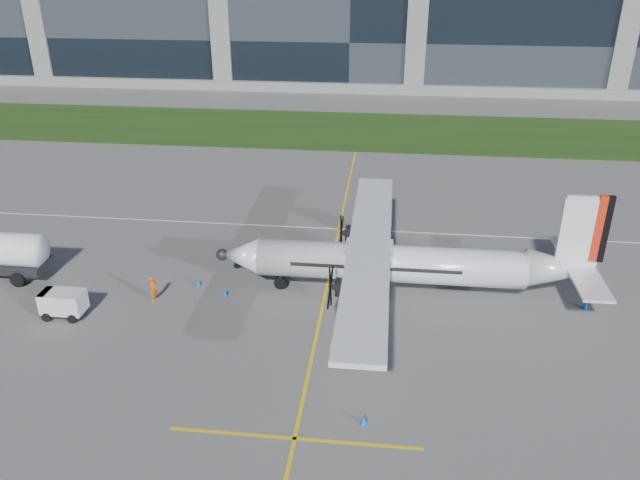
{
  "coord_description": "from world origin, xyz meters",
  "views": [
    {
      "loc": [
        6.73,
        -28.09,
        20.9
      ],
      "look_at": [
        2.49,
        8.88,
        3.27
      ],
      "focal_mm": 35.0,
      "sensor_mm": 36.0,
      "label": 1
    }
  ],
  "objects_px": {
    "turboprop_aircraft": "(405,244)",
    "safety_cone_fwd": "(198,282)",
    "ground_crew_person": "(153,287)",
    "safety_cone_tail": "(585,305)",
    "safety_cone_nose_port": "(225,292)",
    "safety_cone_stbdwing": "(371,219)",
    "baggage_tug": "(64,304)",
    "safety_cone_portwing": "(364,420)"
  },
  "relations": [
    {
      "from": "turboprop_aircraft",
      "to": "safety_cone_portwing",
      "type": "relative_size",
      "value": 50.37
    },
    {
      "from": "ground_crew_person",
      "to": "safety_cone_tail",
      "type": "bearing_deg",
      "value": -72.27
    },
    {
      "from": "safety_cone_stbdwing",
      "to": "safety_cone_fwd",
      "type": "xyz_separation_m",
      "value": [
        -11.26,
        -12.12,
        0.0
      ]
    },
    {
      "from": "safety_cone_portwing",
      "to": "safety_cone_tail",
      "type": "xyz_separation_m",
      "value": [
        13.43,
        12.18,
        0.0
      ]
    },
    {
      "from": "safety_cone_nose_port",
      "to": "safety_cone_stbdwing",
      "type": "bearing_deg",
      "value": 55.56
    },
    {
      "from": "ground_crew_person",
      "to": "safety_cone_portwing",
      "type": "xyz_separation_m",
      "value": [
        14.1,
        -10.01,
        -0.75
      ]
    },
    {
      "from": "turboprop_aircraft",
      "to": "safety_cone_tail",
      "type": "bearing_deg",
      "value": -1.48
    },
    {
      "from": "baggage_tug",
      "to": "safety_cone_nose_port",
      "type": "bearing_deg",
      "value": 20.91
    },
    {
      "from": "baggage_tug",
      "to": "safety_cone_nose_port",
      "type": "relative_size",
      "value": 5.52
    },
    {
      "from": "safety_cone_stbdwing",
      "to": "safety_cone_tail",
      "type": "distance_m",
      "value": 18.64
    },
    {
      "from": "safety_cone_nose_port",
      "to": "safety_cone_portwing",
      "type": "bearing_deg",
      "value": -49.0
    },
    {
      "from": "turboprop_aircraft",
      "to": "safety_cone_tail",
      "type": "relative_size",
      "value": 50.37
    },
    {
      "from": "ground_crew_person",
      "to": "safety_cone_stbdwing",
      "type": "bearing_deg",
      "value": -29.86
    },
    {
      "from": "turboprop_aircraft",
      "to": "safety_cone_portwing",
      "type": "distance_m",
      "value": 13.1
    },
    {
      "from": "ground_crew_person",
      "to": "safety_cone_tail",
      "type": "xyz_separation_m",
      "value": [
        27.53,
        2.16,
        -0.75
      ]
    },
    {
      "from": "safety_cone_nose_port",
      "to": "safety_cone_tail",
      "type": "xyz_separation_m",
      "value": [
        23.14,
        1.01,
        0.0
      ]
    },
    {
      "from": "safety_cone_nose_port",
      "to": "safety_cone_portwing",
      "type": "height_order",
      "value": "same"
    },
    {
      "from": "turboprop_aircraft",
      "to": "baggage_tug",
      "type": "bearing_deg",
      "value": -166.9
    },
    {
      "from": "ground_crew_person",
      "to": "safety_cone_stbdwing",
      "type": "distance_m",
      "value": 19.74
    },
    {
      "from": "baggage_tug",
      "to": "turboprop_aircraft",
      "type": "bearing_deg",
      "value": 13.1
    },
    {
      "from": "safety_cone_nose_port",
      "to": "safety_cone_stbdwing",
      "type": "height_order",
      "value": "same"
    },
    {
      "from": "safety_cone_portwing",
      "to": "safety_cone_nose_port",
      "type": "bearing_deg",
      "value": 131.0
    },
    {
      "from": "baggage_tug",
      "to": "safety_cone_tail",
      "type": "height_order",
      "value": "baggage_tug"
    },
    {
      "from": "turboprop_aircraft",
      "to": "safety_cone_nose_port",
      "type": "height_order",
      "value": "turboprop_aircraft"
    },
    {
      "from": "safety_cone_portwing",
      "to": "safety_cone_fwd",
      "type": "distance_m",
      "value": 17.1
    },
    {
      "from": "safety_cone_fwd",
      "to": "turboprop_aircraft",
      "type": "bearing_deg",
      "value": 0.73
    },
    {
      "from": "safety_cone_stbdwing",
      "to": "safety_cone_fwd",
      "type": "height_order",
      "value": "same"
    },
    {
      "from": "safety_cone_nose_port",
      "to": "safety_cone_stbdwing",
      "type": "relative_size",
      "value": 1.0
    },
    {
      "from": "baggage_tug",
      "to": "safety_cone_fwd",
      "type": "xyz_separation_m",
      "value": [
        7.1,
        4.67,
        -0.58
      ]
    },
    {
      "from": "safety_cone_portwing",
      "to": "safety_cone_fwd",
      "type": "height_order",
      "value": "same"
    },
    {
      "from": "baggage_tug",
      "to": "ground_crew_person",
      "type": "distance_m",
      "value": 5.43
    },
    {
      "from": "safety_cone_stbdwing",
      "to": "safety_cone_tail",
      "type": "height_order",
      "value": "same"
    },
    {
      "from": "baggage_tug",
      "to": "safety_cone_stbdwing",
      "type": "xyz_separation_m",
      "value": [
        18.36,
        16.79,
        -0.58
      ]
    },
    {
      "from": "safety_cone_nose_port",
      "to": "safety_cone_portwing",
      "type": "relative_size",
      "value": 1.0
    },
    {
      "from": "turboprop_aircraft",
      "to": "safety_cone_fwd",
      "type": "distance_m",
      "value": 14.19
    },
    {
      "from": "ground_crew_person",
      "to": "safety_cone_portwing",
      "type": "relative_size",
      "value": 4.0
    },
    {
      "from": "safety_cone_nose_port",
      "to": "safety_cone_fwd",
      "type": "relative_size",
      "value": 1.0
    },
    {
      "from": "ground_crew_person",
      "to": "safety_cone_tail",
      "type": "height_order",
      "value": "ground_crew_person"
    },
    {
      "from": "ground_crew_person",
      "to": "safety_cone_tail",
      "type": "distance_m",
      "value": 27.63
    },
    {
      "from": "safety_cone_fwd",
      "to": "safety_cone_stbdwing",
      "type": "bearing_deg",
      "value": 47.11
    },
    {
      "from": "turboprop_aircraft",
      "to": "ground_crew_person",
      "type": "distance_m",
      "value": 16.39
    },
    {
      "from": "turboprop_aircraft",
      "to": "ground_crew_person",
      "type": "relative_size",
      "value": 12.58
    }
  ]
}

